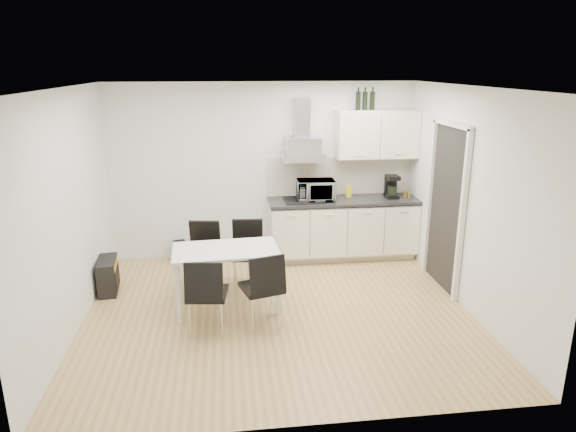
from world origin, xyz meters
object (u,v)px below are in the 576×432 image
at_px(dining_table, 226,256).
at_px(chair_far_left, 203,257).
at_px(chair_far_right, 248,255).
at_px(floor_speaker, 180,251).
at_px(chair_near_left, 207,294).
at_px(guitar_amp, 108,275).
at_px(chair_near_right, 261,288).
at_px(kitchenette, 345,204).

distance_m(dining_table, chair_far_left, 0.67).
relative_size(chair_far_right, floor_speaker, 3.01).
relative_size(chair_near_left, guitar_amp, 1.61).
distance_m(dining_table, chair_near_left, 0.64).
bearing_deg(chair_far_left, chair_near_right, 132.40).
xyz_separation_m(guitar_amp, floor_speaker, (0.83, 1.03, -0.07)).
height_order(chair_far_left, chair_near_right, same).
distance_m(chair_near_right, floor_speaker, 2.42).
distance_m(chair_far_right, floor_speaker, 1.50).
distance_m(chair_near_left, guitar_amp, 1.80).
bearing_deg(dining_table, chair_far_right, 60.14).
distance_m(dining_table, chair_far_right, 0.67).
relative_size(kitchenette, dining_table, 1.98).
distance_m(kitchenette, chair_near_right, 2.47).
bearing_deg(floor_speaker, guitar_amp, -140.39).
bearing_deg(chair_near_left, chair_near_right, 14.87).
bearing_deg(floor_speaker, dining_table, -79.01).
relative_size(kitchenette, chair_near_right, 2.86).
xyz_separation_m(chair_far_left, chair_near_left, (0.09, -1.13, 0.00)).
relative_size(chair_near_right, floor_speaker, 3.01).
bearing_deg(guitar_amp, chair_far_right, -8.10).
bearing_deg(floor_speaker, chair_near_left, -89.31).
relative_size(chair_far_left, chair_near_right, 1.00).
bearing_deg(kitchenette, dining_table, -140.01).
height_order(chair_near_right, guitar_amp, chair_near_right).
height_order(chair_far_left, guitar_amp, chair_far_left).
height_order(kitchenette, guitar_amp, kitchenette).
distance_m(dining_table, guitar_amp, 1.70).
relative_size(chair_near_left, floor_speaker, 3.01).
bearing_deg(dining_table, chair_near_right, -55.00).
bearing_deg(chair_near_right, kitchenette, 38.68).
distance_m(kitchenette, chair_far_left, 2.32).
bearing_deg(chair_near_left, chair_far_left, 101.31).
relative_size(chair_far_left, chair_far_right, 1.00).
bearing_deg(chair_far_left, chair_near_left, 103.90).
bearing_deg(chair_near_left, dining_table, 76.75).
height_order(dining_table, chair_near_right, chair_near_right).
bearing_deg(chair_near_right, chair_near_left, 171.93).
xyz_separation_m(chair_near_left, guitar_amp, (-1.31, 1.21, -0.22)).
height_order(chair_far_right, chair_near_left, same).
relative_size(chair_near_left, chair_near_right, 1.00).
xyz_separation_m(dining_table, chair_near_right, (0.38, -0.48, -0.21)).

